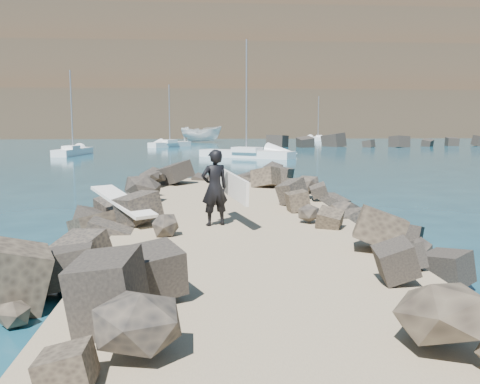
{
  "coord_description": "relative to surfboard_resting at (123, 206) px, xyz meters",
  "views": [
    {
      "loc": [
        -0.97,
        -13.72,
        3.16
      ],
      "look_at": [
        0.0,
        -1.0,
        1.5
      ],
      "focal_mm": 40.0,
      "sensor_mm": 36.0,
      "label": 1
    }
  ],
  "objects": [
    {
      "name": "ground",
      "position": [
        2.94,
        -0.02,
        -1.04
      ],
      "size": [
        800.0,
        800.0,
        0.0
      ],
      "primitive_type": "plane",
      "color": "#0F384C",
      "rests_on": "ground"
    },
    {
      "name": "jetty",
      "position": [
        2.94,
        -2.02,
        -0.74
      ],
      "size": [
        6.0,
        26.0,
        0.6
      ],
      "primitive_type": "cube",
      "color": "#8C7759",
      "rests_on": "ground"
    },
    {
      "name": "riprap_left",
      "position": [
        0.04,
        -1.52,
        -0.54
      ],
      "size": [
        2.6,
        22.0,
        1.0
      ],
      "primitive_type": "cube",
      "color": "black",
      "rests_on": "ground"
    },
    {
      "name": "riprap_right",
      "position": [
        5.84,
        -1.52,
        -0.54
      ],
      "size": [
        2.6,
        22.0,
        1.0
      ],
      "primitive_type": "cube",
      "color": "black",
      "rests_on": "ground"
    },
    {
      "name": "breakwater_secondary",
      "position": [
        37.94,
        54.98,
        -0.44
      ],
      "size": [
        52.0,
        4.0,
        1.2
      ],
      "primitive_type": "cube",
      "color": "black",
      "rests_on": "ground"
    },
    {
      "name": "headland",
      "position": [
        12.94,
        159.98,
        14.96
      ],
      "size": [
        360.0,
        140.0,
        32.0
      ],
      "primitive_type": "cube",
      "color": "#2D4919",
      "rests_on": "ground"
    },
    {
      "name": "surfboard_resting",
      "position": [
        0.0,
        0.0,
        0.0
      ],
      "size": [
        1.95,
        2.36,
        0.08
      ],
      "primitive_type": "cube",
      "rotation": [
        0.0,
        0.0,
        0.63
      ],
      "color": "white",
      "rests_on": "riprap_left"
    },
    {
      "name": "boat_imported",
      "position": [
        2.32,
        72.34,
        0.26
      ],
      "size": [
        7.2,
        4.36,
        2.61
      ],
      "primitive_type": "imported",
      "rotation": [
        0.0,
        0.0,
        1.28
      ],
      "color": "silver",
      "rests_on": "ground"
    },
    {
      "name": "surfer_with_board",
      "position": [
        2.4,
        -0.54,
        0.52
      ],
      "size": [
        1.17,
        2.31,
        1.9
      ],
      "color": "black",
      "rests_on": "jetty"
    },
    {
      "name": "sailboat_c",
      "position": [
        6.22,
        34.34,
        -0.69
      ],
      "size": [
        8.52,
        6.61,
        10.58
      ],
      "color": "white",
      "rests_on": "ground"
    },
    {
      "name": "sailboat_d",
      "position": [
        22.82,
        79.14,
        -0.69
      ],
      "size": [
        2.93,
        6.63,
        7.88
      ],
      "color": "white",
      "rests_on": "ground"
    },
    {
      "name": "sailboat_a",
      "position": [
        -10.23,
        39.1,
        -0.69
      ],
      "size": [
        2.59,
        6.99,
        8.27
      ],
      "color": "white",
      "rests_on": "ground"
    },
    {
      "name": "sailboat_f",
      "position": [
        34.09,
        97.28,
        -0.69
      ],
      "size": [
        1.62,
        5.88,
        7.14
      ],
      "color": "white",
      "rests_on": "ground"
    },
    {
      "name": "sailboat_b",
      "position": [
        -1.81,
        56.08,
        -0.69
      ],
      "size": [
        5.36,
        6.12,
        8.11
      ],
      "color": "white",
      "rests_on": "ground"
    },
    {
      "name": "headland_buildings",
      "position": [
        19.75,
        152.18,
        32.93
      ],
      "size": [
        137.5,
        30.5,
        5.0
      ],
      "color": "white",
      "rests_on": "headland"
    }
  ]
}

